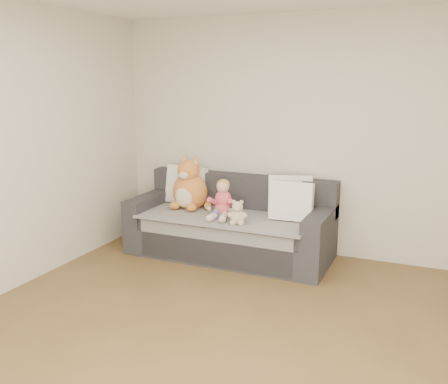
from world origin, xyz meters
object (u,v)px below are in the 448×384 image
sofa (231,227)px  plush_cat (189,188)px  teddy_bear (237,214)px  sippy_cup (216,213)px  toddler (222,201)px

sofa → plush_cat: plush_cat is taller
teddy_bear → sippy_cup: bearing=144.8°
toddler → plush_cat: 0.52m
sofa → sippy_cup: 0.35m
teddy_bear → sofa: bearing=105.8°
sofa → toddler: size_ratio=5.33×
toddler → sippy_cup: size_ratio=3.86×
sofa → teddy_bear: sofa is taller
sofa → plush_cat: bearing=177.1°
plush_cat → sippy_cup: 0.57m
toddler → sofa: bearing=69.4°
plush_cat → sippy_cup: bearing=-30.0°
toddler → sippy_cup: toddler is taller
plush_cat → sippy_cup: size_ratio=5.83×
sofa → sippy_cup: size_ratio=20.55×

